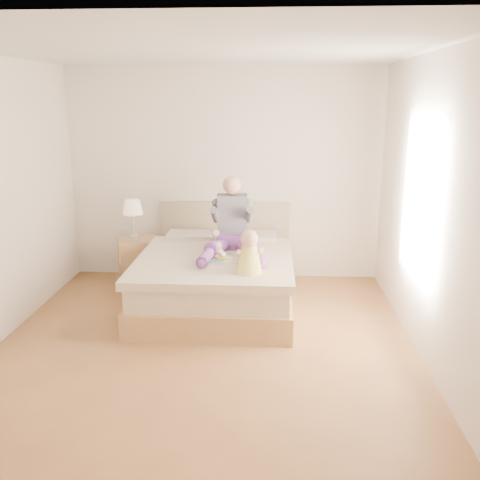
# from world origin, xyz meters

# --- Properties ---
(room) EXTENTS (4.02, 4.22, 2.71)m
(room) POSITION_xyz_m (0.08, 0.01, 1.51)
(room) COLOR brown
(room) RESTS_ON ground
(bed) EXTENTS (1.70, 2.18, 1.00)m
(bed) POSITION_xyz_m (0.00, 1.08, 0.32)
(bed) COLOR olive
(bed) RESTS_ON ground
(nightstand) EXTENTS (0.60, 0.57, 0.59)m
(nightstand) POSITION_xyz_m (-1.06, 1.66, 0.30)
(nightstand) COLOR olive
(nightstand) RESTS_ON ground
(lamp) EXTENTS (0.24, 0.24, 0.49)m
(lamp) POSITION_xyz_m (-1.10, 1.67, 0.97)
(lamp) COLOR silver
(lamp) RESTS_ON nightstand
(adult) EXTENTS (0.73, 1.05, 0.86)m
(adult) POSITION_xyz_m (0.17, 1.16, 0.86)
(adult) COLOR #5E317B
(adult) RESTS_ON bed
(tray) EXTENTS (0.43, 0.34, 0.12)m
(tray) POSITION_xyz_m (0.18, 0.78, 0.64)
(tray) COLOR silver
(tray) RESTS_ON bed
(baby) EXTENTS (0.30, 0.40, 0.44)m
(baby) POSITION_xyz_m (0.40, 0.37, 0.79)
(baby) COLOR #FFF250
(baby) RESTS_ON bed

